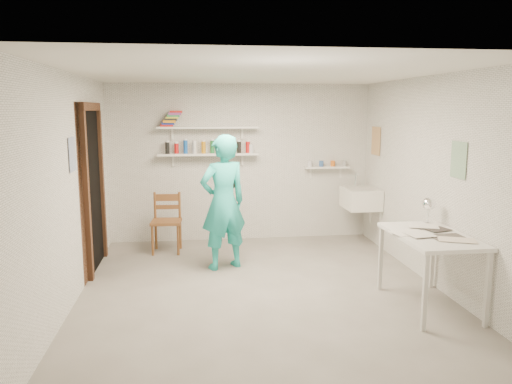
{
  "coord_description": "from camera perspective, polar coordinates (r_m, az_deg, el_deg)",
  "views": [
    {
      "loc": [
        -0.75,
        -5.37,
        2.02
      ],
      "look_at": [
        0.0,
        0.4,
        1.05
      ],
      "focal_mm": 35.0,
      "sensor_mm": 36.0,
      "label": 1
    }
  ],
  "objects": [
    {
      "name": "floor",
      "position": [
        5.79,
        0.52,
        -11.06
      ],
      "size": [
        4.0,
        4.5,
        0.02
      ],
      "primitive_type": "cube",
      "color": "slate",
      "rests_on": "ground"
    },
    {
      "name": "ceiling",
      "position": [
        5.43,
        0.56,
        13.58
      ],
      "size": [
        4.0,
        4.5,
        0.02
      ],
      "primitive_type": "cube",
      "color": "silver",
      "rests_on": "wall_back"
    },
    {
      "name": "wall_back",
      "position": [
        7.71,
        -1.79,
        3.35
      ],
      "size": [
        4.0,
        0.02,
        2.4
      ],
      "primitive_type": "cube",
      "color": "silver",
      "rests_on": "ground"
    },
    {
      "name": "wall_front",
      "position": [
        3.3,
        6.0,
        -4.95
      ],
      "size": [
        4.0,
        0.02,
        2.4
      ],
      "primitive_type": "cube",
      "color": "silver",
      "rests_on": "ground"
    },
    {
      "name": "wall_left",
      "position": [
        5.57,
        -20.38,
        0.41
      ],
      "size": [
        0.02,
        4.5,
        2.4
      ],
      "primitive_type": "cube",
      "color": "silver",
      "rests_on": "ground"
    },
    {
      "name": "wall_right",
      "position": [
        6.09,
        19.62,
        1.18
      ],
      "size": [
        0.02,
        4.5,
        2.4
      ],
      "primitive_type": "cube",
      "color": "silver",
      "rests_on": "ground"
    },
    {
      "name": "doorway_recess",
      "position": [
        6.62,
        -18.12,
        0.12
      ],
      "size": [
        0.02,
        0.9,
        2.0
      ],
      "primitive_type": "cube",
      "color": "black",
      "rests_on": "wall_left"
    },
    {
      "name": "corridor_box",
      "position": [
        6.78,
        -24.05,
        0.41
      ],
      "size": [
        1.4,
        1.5,
        2.1
      ],
      "primitive_type": "cube",
      "color": "brown",
      "rests_on": "ground"
    },
    {
      "name": "door_lintel",
      "position": [
        6.53,
        -18.42,
        9.25
      ],
      "size": [
        0.06,
        1.05,
        0.1
      ],
      "primitive_type": "cube",
      "color": "brown",
      "rests_on": "wall_left"
    },
    {
      "name": "door_jamb_near",
      "position": [
        6.13,
        -18.78,
        -0.62
      ],
      "size": [
        0.06,
        0.1,
        2.0
      ],
      "primitive_type": "cube",
      "color": "brown",
      "rests_on": "ground"
    },
    {
      "name": "door_jamb_far",
      "position": [
        7.1,
        -17.23,
        0.77
      ],
      "size": [
        0.06,
        0.1,
        2.0
      ],
      "primitive_type": "cube",
      "color": "brown",
      "rests_on": "ground"
    },
    {
      "name": "shelf_lower",
      "position": [
        7.53,
        -5.5,
        4.31
      ],
      "size": [
        1.5,
        0.22,
        0.03
      ],
      "primitive_type": "cube",
      "color": "white",
      "rests_on": "wall_back"
    },
    {
      "name": "shelf_upper",
      "position": [
        7.51,
        -5.54,
        7.36
      ],
      "size": [
        1.5,
        0.22,
        0.03
      ],
      "primitive_type": "cube",
      "color": "white",
      "rests_on": "wall_back"
    },
    {
      "name": "ledge_shelf",
      "position": [
        7.88,
        8.11,
        2.81
      ],
      "size": [
        0.7,
        0.14,
        0.03
      ],
      "primitive_type": "cube",
      "color": "white",
      "rests_on": "wall_back"
    },
    {
      "name": "poster_left",
      "position": [
        5.58,
        -20.26,
        4.05
      ],
      "size": [
        0.01,
        0.28,
        0.36
      ],
      "primitive_type": "cube",
      "color": "#334C7F",
      "rests_on": "wall_left"
    },
    {
      "name": "poster_right_a",
      "position": [
        7.69,
        13.54,
        5.7
      ],
      "size": [
        0.01,
        0.34,
        0.42
      ],
      "primitive_type": "cube",
      "color": "#995933",
      "rests_on": "wall_right"
    },
    {
      "name": "poster_right_b",
      "position": [
        5.57,
        22.14,
        3.41
      ],
      "size": [
        0.01,
        0.3,
        0.38
      ],
      "primitive_type": "cube",
      "color": "#3F724C",
      "rests_on": "wall_right"
    },
    {
      "name": "belfast_sink",
      "position": [
        7.61,
        11.88,
        -0.73
      ],
      "size": [
        0.48,
        0.6,
        0.3
      ],
      "primitive_type": "cube",
      "color": "white",
      "rests_on": "wall_right"
    },
    {
      "name": "man",
      "position": [
        6.3,
        -3.76,
        -1.2
      ],
      "size": [
        0.73,
        0.62,
        1.71
      ],
      "primitive_type": "imported",
      "rotation": [
        0.0,
        0.0,
        3.54
      ],
      "color": "#26C0B5",
      "rests_on": "ground"
    },
    {
      "name": "wall_clock",
      "position": [
        6.46,
        -3.15,
        1.63
      ],
      "size": [
        0.3,
        0.15,
        0.31
      ],
      "primitive_type": "cylinder",
      "rotation": [
        1.57,
        0.0,
        0.4
      ],
      "color": "#F4F0A6",
      "rests_on": "man"
    },
    {
      "name": "wooden_chair",
      "position": [
        7.19,
        -10.21,
        -3.37
      ],
      "size": [
        0.44,
        0.42,
        0.88
      ],
      "primitive_type": "cube",
      "rotation": [
        0.0,
        0.0,
        -0.07
      ],
      "color": "brown",
      "rests_on": "ground"
    },
    {
      "name": "work_table",
      "position": [
        5.46,
        19.18,
        -8.5
      ],
      "size": [
        0.69,
        1.16,
        0.77
      ],
      "primitive_type": "cube",
      "color": "silver",
      "rests_on": "ground"
    },
    {
      "name": "desk_lamp",
      "position": [
        5.8,
        19.17,
        -1.28
      ],
      "size": [
        0.14,
        0.14,
        0.14
      ],
      "primitive_type": "sphere",
      "color": "white",
      "rests_on": "work_table"
    },
    {
      "name": "spray_cans",
      "position": [
        7.52,
        -5.51,
        5.07
      ],
      "size": [
        1.32,
        0.06,
        0.17
      ],
      "color": "black",
      "rests_on": "shelf_lower"
    },
    {
      "name": "book_stack",
      "position": [
        7.5,
        -9.65,
        8.24
      ],
      "size": [
        0.32,
        0.14,
        0.22
      ],
      "color": "red",
      "rests_on": "shelf_upper"
    },
    {
      "name": "ledge_pots",
      "position": [
        7.87,
        8.12,
        3.24
      ],
      "size": [
        0.48,
        0.07,
        0.09
      ],
      "color": "silver",
      "rests_on": "ledge_shelf"
    },
    {
      "name": "papers",
      "position": [
        5.35,
        19.41,
        -4.44
      ],
      "size": [
        0.3,
        0.22,
        0.02
      ],
      "color": "silver",
      "rests_on": "work_table"
    }
  ]
}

